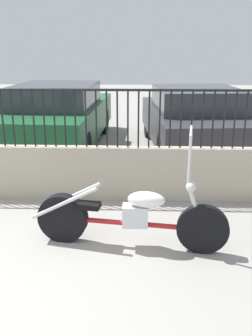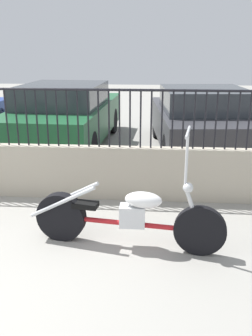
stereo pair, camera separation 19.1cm
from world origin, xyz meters
name	(u,v)px [view 1 (the left image)]	position (x,y,z in m)	size (l,w,h in m)	color
low_wall	(18,172)	(0.00, 2.61, 0.39)	(9.92, 0.18, 0.79)	#B2A893
fence_railing	(12,110)	(0.00, 2.61, 1.31)	(9.92, 0.04, 0.83)	black
motorcycle_red	(121,216)	(1.60, 1.22, 0.36)	(2.20, 0.59, 1.37)	black
car_green	(58,115)	(-0.02, 5.62, 0.71)	(2.00, 4.51, 1.39)	black
car_dark_grey	(194,119)	(2.96, 5.42, 0.68)	(2.18, 4.13, 1.35)	black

